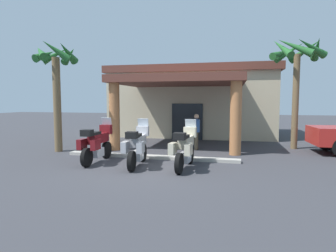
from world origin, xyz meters
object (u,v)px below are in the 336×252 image
pedestrian (196,129)px  palm_tree_near_portico (297,60)px  motorcycle_silver (137,146)px  motorcycle_maroon (97,144)px  palm_tree_roadside (56,71)px  motel_building (194,101)px  motorcycle_cream (185,148)px

pedestrian → palm_tree_near_portico: palm_tree_near_portico is taller
motorcycle_silver → motorcycle_maroon: bearing=77.3°
palm_tree_near_portico → pedestrian: bearing=-162.0°
motorcycle_silver → pedestrian: (1.47, 3.83, 0.26)m
palm_tree_near_portico → palm_tree_roadside: (-10.35, -3.37, -0.54)m
motorcycle_maroon → pedestrian: pedestrian is taller
motel_building → motorcycle_cream: 10.10m
motel_building → motorcycle_silver: motel_building is taller
motorcycle_silver → palm_tree_near_portico: size_ratio=0.42×
motorcycle_cream → palm_tree_roadside: 7.01m
motel_building → motorcycle_maroon: (-2.00, -9.75, -1.56)m
motel_building → pedestrian: bearing=-81.2°
motel_building → motorcycle_cream: bearing=-84.0°
pedestrian → motorcycle_maroon: bearing=-127.1°
palm_tree_roadside → motorcycle_silver: bearing=-23.0°
palm_tree_near_portico → palm_tree_roadside: 10.90m
motorcycle_silver → motorcycle_cream: 1.66m
pedestrian → palm_tree_near_portico: size_ratio=0.32×
palm_tree_near_portico → motorcycle_silver: bearing=-138.2°
palm_tree_near_portico → palm_tree_roadside: bearing=-162.0°
motorcycle_maroon → motorcycle_cream: same height
motel_building → pedestrian: motel_building is taller
motorcycle_maroon → motorcycle_silver: (1.66, -0.20, 0.00)m
motorcycle_cream → palm_tree_roadside: bearing=76.0°
motorcycle_cream → palm_tree_near_portico: palm_tree_near_portico is taller
motorcycle_cream → palm_tree_near_portico: bearing=-36.4°
motel_building → motorcycle_cream: (1.32, -9.89, -1.56)m
motorcycle_silver → palm_tree_near_portico: 8.61m
motorcycle_maroon → palm_tree_roadside: bearing=57.9°
motorcycle_maroon → palm_tree_near_portico: palm_tree_near_portico is taller
palm_tree_near_portico → palm_tree_roadside: size_ratio=1.08×
motorcycle_maroon → motorcycle_cream: (3.32, -0.14, 0.00)m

